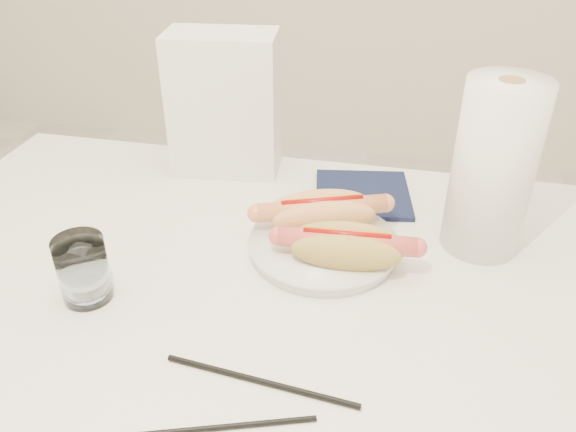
% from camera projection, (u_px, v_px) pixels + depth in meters
% --- Properties ---
extents(table, '(1.20, 0.80, 0.75)m').
position_uv_depth(table, '(264.00, 320.00, 0.84)').
color(table, white).
rests_on(table, ground).
extents(plate, '(0.26, 0.26, 0.02)m').
position_uv_depth(plate, '(323.00, 247.00, 0.87)').
color(plate, white).
rests_on(plate, table).
extents(hotdog_left, '(0.20, 0.13, 0.05)m').
position_uv_depth(hotdog_left, '(322.00, 213.00, 0.89)').
color(hotdog_left, '#EDA45F').
rests_on(hotdog_left, plate).
extents(hotdog_right, '(0.19, 0.08, 0.05)m').
position_uv_depth(hotdog_right, '(346.00, 246.00, 0.82)').
color(hotdog_right, tan).
rests_on(hotdog_right, plate).
extents(water_glass, '(0.07, 0.07, 0.09)m').
position_uv_depth(water_glass, '(83.00, 269.00, 0.77)').
color(water_glass, silver).
rests_on(water_glass, table).
extents(chopstick_near, '(0.23, 0.03, 0.01)m').
position_uv_depth(chopstick_near, '(261.00, 381.00, 0.66)').
color(chopstick_near, black).
rests_on(chopstick_near, table).
extents(chopstick_far, '(0.19, 0.07, 0.01)m').
position_uv_depth(chopstick_far, '(221.00, 427.00, 0.61)').
color(chopstick_far, black).
rests_on(chopstick_far, table).
extents(napkin_box, '(0.20, 0.13, 0.25)m').
position_uv_depth(napkin_box, '(224.00, 104.00, 1.04)').
color(napkin_box, white).
rests_on(napkin_box, table).
extents(navy_napkin, '(0.19, 0.19, 0.01)m').
position_uv_depth(navy_napkin, '(363.00, 194.00, 1.02)').
color(navy_napkin, '#101835').
rests_on(navy_napkin, table).
extents(paper_towel_roll, '(0.12, 0.12, 0.26)m').
position_uv_depth(paper_towel_roll, '(493.00, 169.00, 0.83)').
color(paper_towel_roll, white).
rests_on(paper_towel_roll, table).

